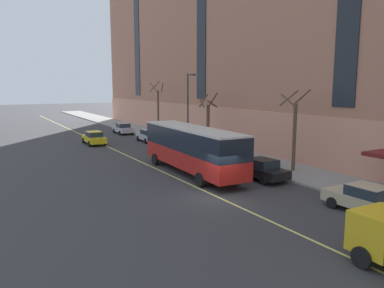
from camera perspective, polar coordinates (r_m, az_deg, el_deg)
The scene contains 14 objects.
ground_plane at distance 23.86m, azimuth 4.15°, elevation -7.83°, with size 260.00×260.00×0.00m, color #38383A.
sidewalk at distance 31.52m, azimuth 14.39°, elevation -3.80°, with size 4.99×160.00×0.15m, color gray.
city_bus at distance 29.08m, azimuth -0.09°, elevation -0.47°, with size 3.26×12.60×3.66m.
parked_car_silver_1 at distance 54.47m, azimuth -10.49°, elevation 2.36°, with size 2.03×4.52×1.56m.
parked_car_silver_2 at distance 46.17m, azimuth -6.66°, elevation 1.29°, with size 2.05×4.46×1.56m.
parked_car_champagne_3 at distance 22.54m, azimuth 24.87°, elevation -7.58°, with size 2.06×4.40×1.56m.
parked_car_red_5 at distance 37.23m, azimuth -0.48°, elevation -0.48°, with size 2.11×4.25×1.56m.
parked_car_black_6 at distance 28.04m, azimuth 10.39°, elevation -3.75°, with size 2.12×4.64×1.56m.
taxi_cab at distance 45.36m, azimuth -14.72°, elevation 0.92°, with size 2.02×4.63×1.56m.
street_tree_mid_block at distance 30.55m, azimuth 15.29°, elevation 2.03°, with size 1.87×1.84×6.43m.
street_tree_far_uptown at distance 40.44m, azimuth 2.45°, elevation 3.55°, with size 1.76×1.72×5.99m.
street_tree_far_downtown at distance 51.53m, azimuth -5.21°, elevation 5.38°, with size 1.78×1.94×7.30m.
street_lamp at distance 40.17m, azimuth -0.50°, elevation 6.17°, with size 0.36×1.48×7.95m.
lane_centerline at distance 26.16m, azimuth -0.05°, elevation -6.28°, with size 0.16×140.00×0.01m, color #E0D66B.
Camera 1 is at (-12.87, -18.88, 6.86)m, focal length 35.00 mm.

